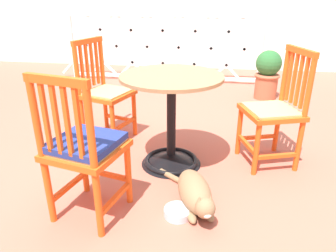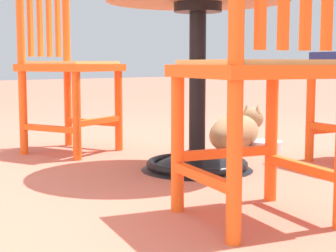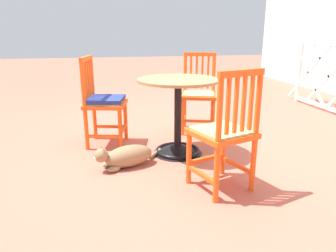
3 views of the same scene
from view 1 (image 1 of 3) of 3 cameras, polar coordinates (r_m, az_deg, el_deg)
name	(u,v)px [view 1 (image 1 of 3)]	position (r m, az deg, el deg)	size (l,w,h in m)	color
ground_plane	(155,164)	(2.56, -2.42, -6.86)	(24.00, 24.00, 0.00)	#BC604C
lattice_fence_panel	(163,47)	(4.88, -0.95, 14.20)	(3.36, 0.06, 1.04)	white
cafe_table	(171,131)	(2.43, 0.59, -0.98)	(0.76, 0.76, 0.73)	black
orange_chair_by_planter	(84,149)	(1.87, -15.03, -4.13)	(0.48, 0.48, 0.91)	#EA5619
orange_chair_tucked_in	(275,112)	(2.54, 18.87, 2.49)	(0.51, 0.51, 0.91)	#EA5619
orange_chair_near_fence	(105,94)	(2.91, -11.49, 5.82)	(0.51, 0.51, 0.91)	#EA5619
tabby_cat	(195,194)	(2.04, 5.03, -12.31)	(0.45, 0.65, 0.23)	#8E704C
terracotta_planter	(267,74)	(4.23, 17.69, 9.11)	(0.32, 0.32, 0.62)	#B25B3D
pet_water_bowl	(178,212)	(2.01, 1.76, -15.44)	(0.17, 0.17, 0.05)	silver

